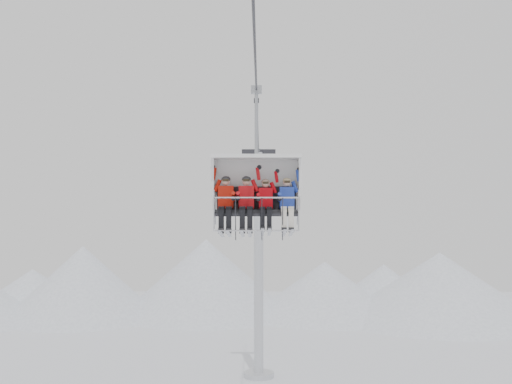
{
  "coord_description": "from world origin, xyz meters",
  "views": [
    {
      "loc": [
        0.12,
        -16.03,
        10.09
      ],
      "look_at": [
        0.0,
        0.0,
        10.45
      ],
      "focal_mm": 45.0,
      "sensor_mm": 36.0,
      "label": 1
    }
  ],
  "objects_px": {
    "chairlift_carrier": "(256,185)",
    "skier_center_left": "(246,202)",
    "skier_far_right": "(287,202)",
    "skier_far_left": "(226,202)",
    "lift_tower_right": "(259,279)",
    "skier_center_right": "(266,203)"
  },
  "relations": [
    {
      "from": "lift_tower_right",
      "to": "chairlift_carrier",
      "type": "xyz_separation_m",
      "value": [
        0.0,
        -20.35,
        4.91
      ]
    },
    {
      "from": "lift_tower_right",
      "to": "skier_center_left",
      "type": "relative_size",
      "value": 7.99
    },
    {
      "from": "chairlift_carrier",
      "to": "skier_far_right",
      "type": "distance_m",
      "value": 1.01
    },
    {
      "from": "skier_far_left",
      "to": "skier_far_right",
      "type": "xyz_separation_m",
      "value": [
        1.67,
        -0.01,
        -0.02
      ]
    },
    {
      "from": "chairlift_carrier",
      "to": "skier_far_left",
      "type": "distance_m",
      "value": 1.0
    },
    {
      "from": "skier_center_right",
      "to": "skier_far_right",
      "type": "xyz_separation_m",
      "value": [
        0.58,
        0.0,
        0.02
      ]
    },
    {
      "from": "skier_far_left",
      "to": "lift_tower_right",
      "type": "bearing_deg",
      "value": 87.69
    },
    {
      "from": "skier_center_right",
      "to": "skier_far_right",
      "type": "bearing_deg",
      "value": 0.45
    },
    {
      "from": "skier_far_right",
      "to": "skier_center_left",
      "type": "bearing_deg",
      "value": 179.7
    },
    {
      "from": "chairlift_carrier",
      "to": "skier_far_right",
      "type": "bearing_deg",
      "value": -20.37
    },
    {
      "from": "skier_center_left",
      "to": "skier_far_right",
      "type": "xyz_separation_m",
      "value": [
        1.11,
        -0.01,
        -0.02
      ]
    },
    {
      "from": "chairlift_carrier",
      "to": "skier_center_left",
      "type": "height_order",
      "value": "chairlift_carrier"
    },
    {
      "from": "lift_tower_right",
      "to": "skier_far_left",
      "type": "xyz_separation_m",
      "value": [
        -0.83,
        -20.66,
        4.44
      ]
    },
    {
      "from": "lift_tower_right",
      "to": "skier_far_right",
      "type": "height_order",
      "value": "lift_tower_right"
    },
    {
      "from": "lift_tower_right",
      "to": "skier_far_right",
      "type": "bearing_deg",
      "value": -87.69
    },
    {
      "from": "chairlift_carrier",
      "to": "lift_tower_right",
      "type": "bearing_deg",
      "value": 90.0
    },
    {
      "from": "skier_far_left",
      "to": "skier_center_left",
      "type": "relative_size",
      "value": 1.0
    },
    {
      "from": "skier_far_left",
      "to": "skier_center_left",
      "type": "xyz_separation_m",
      "value": [
        0.56,
        0.0,
        0.0
      ]
    },
    {
      "from": "skier_far_left",
      "to": "skier_center_left",
      "type": "distance_m",
      "value": 0.56
    },
    {
      "from": "chairlift_carrier",
      "to": "skier_center_right",
      "type": "distance_m",
      "value": 0.65
    },
    {
      "from": "chairlift_carrier",
      "to": "skier_far_left",
      "type": "height_order",
      "value": "chairlift_carrier"
    },
    {
      "from": "skier_far_left",
      "to": "skier_center_left",
      "type": "height_order",
      "value": "same"
    }
  ]
}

